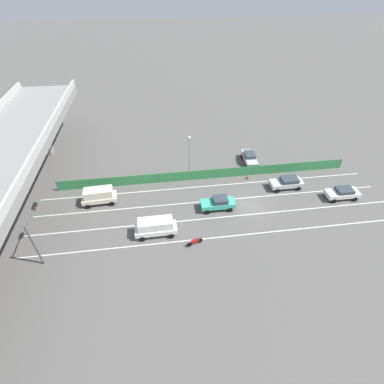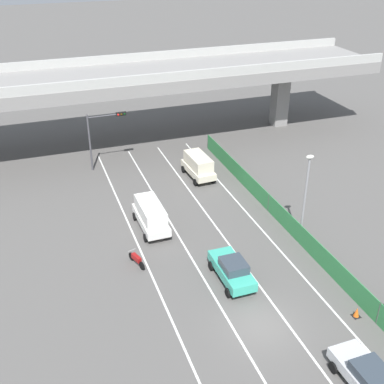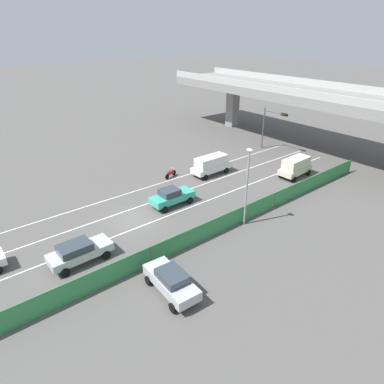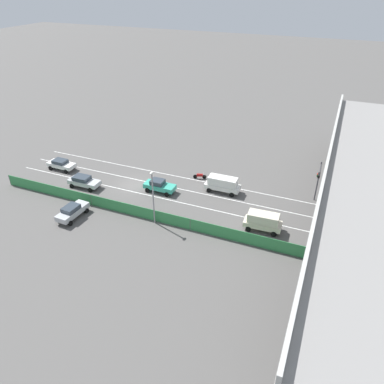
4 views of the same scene
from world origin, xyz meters
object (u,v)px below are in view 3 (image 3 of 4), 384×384
object	(u,v)px
car_taxi_teal	(172,196)
traffic_cone	(156,252)
traffic_light	(271,122)
street_lamp	(247,180)
parked_wagon_silver	(171,281)
motorcycle	(171,173)
car_sedan_silver	(79,251)
car_van_cream	(296,166)
car_van_white	(211,164)

from	to	relation	value
car_taxi_teal	traffic_cone	world-z (taller)	car_taxi_teal
traffic_cone	traffic_light	bearing A→B (deg)	112.05
traffic_light	street_lamp	size ratio (longest dim) A/B	0.81
parked_wagon_silver	motorcycle	bearing A→B (deg)	144.64
street_lamp	traffic_cone	size ratio (longest dim) A/B	10.67
car_sedan_silver	car_van_cream	bearing A→B (deg)	89.48
car_van_white	parked_wagon_silver	world-z (taller)	car_van_white
car_van_white	street_lamp	xyz separation A→B (m)	(10.17, -5.20, 2.99)
car_van_white	traffic_cone	distance (m)	16.42
car_sedan_silver	parked_wagon_silver	size ratio (longest dim) A/B	1.02
car_van_white	parked_wagon_silver	distance (m)	19.92
street_lamp	parked_wagon_silver	bearing A→B (deg)	-73.71
motorcycle	street_lamp	size ratio (longest dim) A/B	0.27
car_sedan_silver	car_van_white	xyz separation A→B (m)	(-6.28, 18.41, 0.32)
car_van_white	traffic_light	distance (m)	12.42
parked_wagon_silver	traffic_cone	size ratio (longest dim) A/B	6.91
parked_wagon_silver	street_lamp	size ratio (longest dim) A/B	0.65
parked_wagon_silver	street_lamp	world-z (taller)	street_lamp
car_van_white	street_lamp	size ratio (longest dim) A/B	0.70
car_van_cream	car_taxi_teal	world-z (taller)	car_van_cream
traffic_light	street_lamp	world-z (taller)	street_lamp
traffic_light	traffic_cone	world-z (taller)	traffic_light
motorcycle	traffic_light	bearing A→B (deg)	86.95
parked_wagon_silver	car_van_cream	bearing A→B (deg)	106.41
parked_wagon_silver	traffic_cone	distance (m)	4.26
car_sedan_silver	car_van_white	world-z (taller)	car_van_white
motorcycle	traffic_light	world-z (taller)	traffic_light
car_taxi_teal	traffic_light	distance (m)	20.83
car_van_white	street_lamp	world-z (taller)	street_lamp
car_taxi_teal	car_van_white	bearing A→B (deg)	112.53
traffic_light	motorcycle	bearing A→B (deg)	-93.05
car_sedan_silver	traffic_light	distance (m)	31.54
car_taxi_teal	car_sedan_silver	bearing A→B (deg)	-74.12
car_sedan_silver	traffic_cone	size ratio (longest dim) A/B	7.02
car_sedan_silver	car_taxi_teal	world-z (taller)	car_taxi_teal
parked_wagon_silver	traffic_cone	world-z (taller)	parked_wagon_silver
car_van_white	parked_wagon_silver	size ratio (longest dim) A/B	1.08
car_van_cream	traffic_light	distance (m)	9.66
motorcycle	parked_wagon_silver	bearing A→B (deg)	-35.36
car_sedan_silver	traffic_cone	distance (m)	5.54
motorcycle	parked_wagon_silver	xyz separation A→B (m)	(15.25, -10.83, 0.47)
car_van_white	car_taxi_teal	xyz separation A→B (m)	(3.33, -8.04, -0.31)
car_van_white	car_van_cream	bearing A→B (deg)	47.56
traffic_cone	motorcycle	bearing A→B (deg)	140.06
traffic_light	parked_wagon_silver	bearing A→B (deg)	-62.02
car_taxi_teal	motorcycle	xyz separation A→B (m)	(-5.54, 3.82, -0.47)
car_van_cream	traffic_cone	size ratio (longest dim) A/B	6.83
car_van_white	traffic_light	world-z (taller)	traffic_light
car_sedan_silver	traffic_cone	world-z (taller)	car_sedan_silver
car_van_cream	street_lamp	bearing A→B (deg)	-73.49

